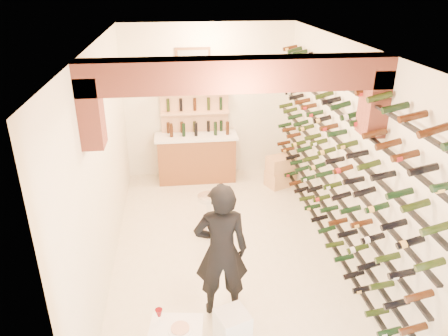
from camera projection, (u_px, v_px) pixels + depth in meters
name	position (u px, v px, depth m)	size (l,w,h in m)	color
ground	(226.00, 249.00, 6.85)	(6.00, 6.00, 0.00)	silver
room_shell	(229.00, 120.00, 5.69)	(3.52, 6.02, 3.21)	white
wine_rack	(328.00, 156.00, 6.38)	(0.32, 5.70, 2.56)	black
back_counter	(197.00, 156.00, 9.00)	(1.70, 0.62, 1.29)	brown
back_shelving	(195.00, 124.00, 8.95)	(1.40, 0.31, 2.73)	tan
white_stool	(232.00, 328.00, 5.02)	(0.35, 0.35, 0.44)	white
person	(221.00, 251.00, 5.25)	(0.67, 0.44, 1.84)	black
chrome_barstool	(209.00, 213.00, 7.06)	(0.38, 0.38, 0.74)	silver
crate_lower	(280.00, 178.00, 8.88)	(0.55, 0.39, 0.33)	tan
crate_upper	(281.00, 164.00, 8.75)	(0.53, 0.37, 0.31)	tan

